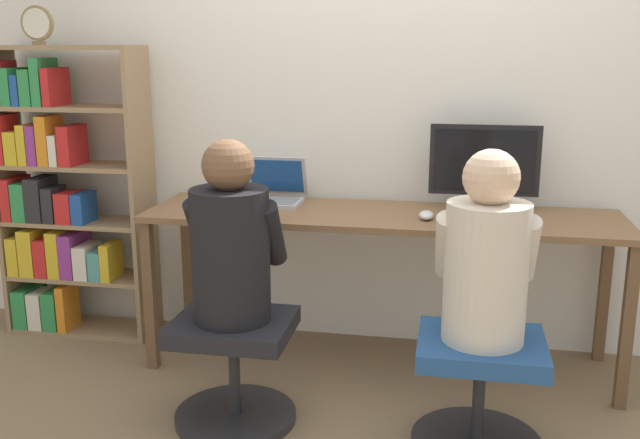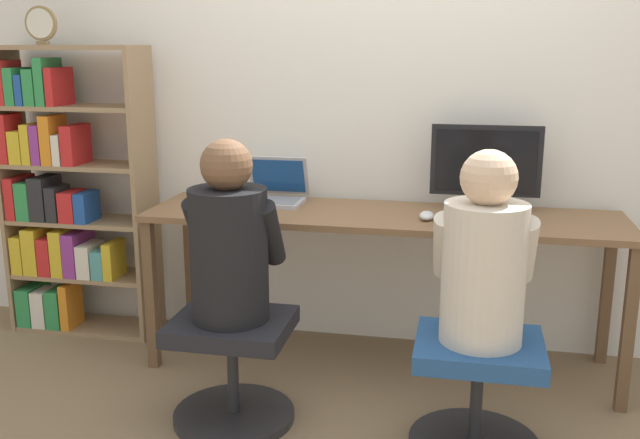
{
  "view_description": "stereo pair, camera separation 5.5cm",
  "coord_description": "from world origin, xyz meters",
  "views": [
    {
      "loc": [
        0.33,
        -2.99,
        1.54
      ],
      "look_at": [
        -0.26,
        0.09,
        0.77
      ],
      "focal_mm": 40.0,
      "sensor_mm": 36.0,
      "label": 1
    },
    {
      "loc": [
        0.38,
        -2.98,
        1.54
      ],
      "look_at": [
        -0.26,
        0.09,
        0.77
      ],
      "focal_mm": 40.0,
      "sensor_mm": 36.0,
      "label": 2
    }
  ],
  "objects": [
    {
      "name": "ground_plane",
      "position": [
        0.0,
        0.0,
        0.0
      ],
      "size": [
        14.0,
        14.0,
        0.0
      ],
      "primitive_type": "plane",
      "color": "#846B4C"
    },
    {
      "name": "wall_back",
      "position": [
        0.0,
        0.65,
        1.3
      ],
      "size": [
        10.0,
        0.05,
        2.6
      ],
      "color": "white",
      "rests_on": "ground_plane"
    },
    {
      "name": "desk",
      "position": [
        0.0,
        0.29,
        0.69
      ],
      "size": [
        2.25,
        0.59,
        0.77
      ],
      "color": "brown",
      "rests_on": "ground_plane"
    },
    {
      "name": "desktop_monitor",
      "position": [
        0.47,
        0.45,
        0.98
      ],
      "size": [
        0.52,
        0.19,
        0.41
      ],
      "color": "black",
      "rests_on": "desk"
    },
    {
      "name": "laptop",
      "position": [
        -0.57,
        0.43,
        0.82
      ],
      "size": [
        0.31,
        0.3,
        0.22
      ],
      "color": "#B7B7BC",
      "rests_on": "desk"
    },
    {
      "name": "keyboard",
      "position": [
        0.48,
        0.19,
        0.78
      ],
      "size": [
        0.38,
        0.14,
        0.03
      ],
      "color": "silver",
      "rests_on": "desk"
    },
    {
      "name": "computer_mouse_by_keyboard",
      "position": [
        0.21,
        0.21,
        0.79
      ],
      "size": [
        0.07,
        0.12,
        0.04
      ],
      "color": "silver",
      "rests_on": "desk"
    },
    {
      "name": "office_chair_left",
      "position": [
        0.46,
        -0.4,
        0.26
      ],
      "size": [
        0.51,
        0.51,
        0.46
      ],
      "color": "#262628",
      "rests_on": "ground_plane"
    },
    {
      "name": "office_chair_right",
      "position": [
        -0.54,
        -0.37,
        0.26
      ],
      "size": [
        0.51,
        0.51,
        0.46
      ],
      "color": "#262628",
      "rests_on": "ground_plane"
    },
    {
      "name": "person_at_monitor",
      "position": [
        0.46,
        -0.39,
        0.78
      ],
      "size": [
        0.38,
        0.34,
        0.73
      ],
      "color": "beige",
      "rests_on": "office_chair_left"
    },
    {
      "name": "person_at_laptop",
      "position": [
        -0.54,
        -0.37,
        0.78
      ],
      "size": [
        0.39,
        0.35,
        0.74
      ],
      "color": "black",
      "rests_on": "office_chair_right"
    },
    {
      "name": "bookshelf",
      "position": [
        -1.75,
        0.41,
        0.74
      ],
      "size": [
        0.79,
        0.29,
        1.55
      ],
      "color": "#997A56",
      "rests_on": "ground_plane"
    },
    {
      "name": "desk_clock",
      "position": [
        -1.74,
        0.34,
        1.65
      ],
      "size": [
        0.17,
        0.03,
        0.19
      ],
      "color": "olive",
      "rests_on": "bookshelf"
    }
  ]
}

